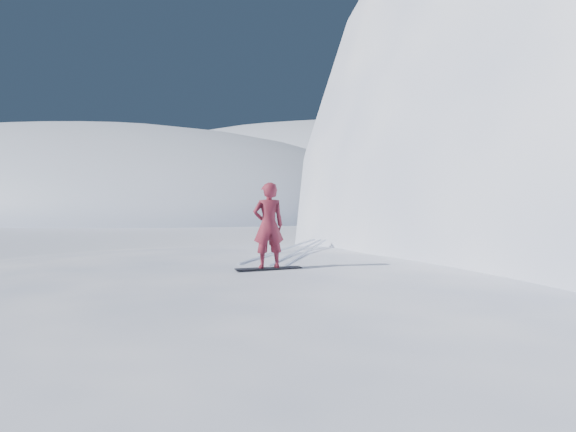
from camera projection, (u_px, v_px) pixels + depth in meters
name	position (u px, v px, depth m)	size (l,w,h in m)	color
ground	(213.00, 418.00, 10.19)	(400.00, 400.00, 0.00)	white
near_ridge	(325.00, 375.00, 12.48)	(36.00, 28.00, 4.80)	white
far_ridge_a	(54.00, 209.00, 94.05)	(120.00, 70.00, 28.00)	white
far_ridge_c	(328.00, 203.00, 126.59)	(140.00, 90.00, 36.00)	white
wind_bumps	(244.00, 377.00, 12.35)	(16.00, 14.40, 1.00)	white
snowboard	(269.00, 268.00, 12.17)	(1.45, 0.27, 0.02)	black
snowboarder	(268.00, 225.00, 12.11)	(0.68, 0.44, 1.85)	maroon
vapor_plume	(9.00, 221.00, 64.04)	(10.98, 8.79, 7.69)	white
board_tracks	(297.00, 250.00, 15.59)	(1.76, 5.98, 0.04)	silver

